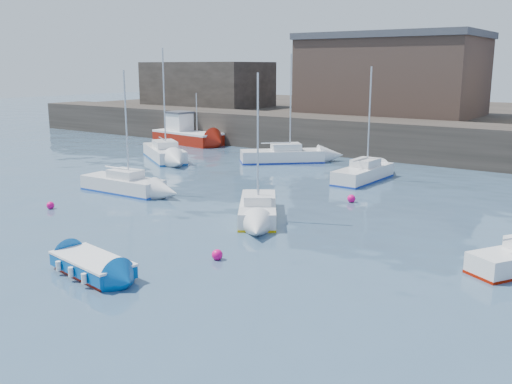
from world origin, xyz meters
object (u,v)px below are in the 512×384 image
Objects in this scene: sailboat_e at (164,153)px; buoy_mid at (217,260)px; buoy_far at (351,202)px; sailboat_f at (363,173)px; buoy_near at (51,209)px; blue_dinghy at (92,265)px; fishing_boat at (186,134)px; sailboat_b at (258,208)px; sailboat_a at (123,184)px; sailboat_h at (282,155)px.

buoy_mid is (18.71, -16.48, -0.57)m from sailboat_e.
buoy_far is at bearing -14.20° from sailboat_e.
sailboat_f is 18.17× the size of buoy_near.
blue_dinghy reaches higher than buoy_mid.
fishing_boat is (-21.28, 28.72, 0.57)m from blue_dinghy.
sailboat_b is 6.56m from buoy_mid.
buoy_far is (2.01, -5.94, -0.52)m from sailboat_f.
sailboat_e is (5.17, -8.34, -0.38)m from fishing_boat.
sailboat_e reaches higher than sailboat_b.
buoy_mid is at bearing -83.71° from sailboat_f.
blue_dinghy is 9.26× the size of buoy_near.
blue_dinghy reaches higher than buoy_far.
buoy_mid is at bearing -69.18° from sailboat_b.
sailboat_a is 13.72m from buoy_mid.
sailboat_b is at bearing -61.71° from sailboat_h.
sailboat_e reaches higher than fishing_boat.
buoy_far is at bearing 80.32° from blue_dinghy.
sailboat_f is at bearing 96.29° from buoy_mid.
buoy_near is 16.19m from buoy_far.
buoy_mid is 11.73m from buoy_far.
sailboat_h is 19.71m from buoy_near.
sailboat_a is 9.88m from sailboat_b.
sailboat_h is 19.09× the size of buoy_mid.
sailboat_f reaches higher than sailboat_a.
sailboat_e reaches higher than sailboat_a.
blue_dinghy is 4.70m from buoy_mid.
fishing_boat is at bearing 151.32° from buoy_far.
sailboat_a is (-9.60, 10.13, 0.13)m from blue_dinghy.
blue_dinghy is at bearing -91.60° from sailboat_b.
sailboat_a reaches higher than buoy_near.
sailboat_h is (8.45, 4.37, -0.03)m from sailboat_e.
sailboat_h is 13.79m from buoy_far.
sailboat_h is at bearing 107.19° from blue_dinghy.
sailboat_f is 8.90m from sailboat_h.
sailboat_e reaches higher than blue_dinghy.
sailboat_e is (-6.51, 10.24, 0.06)m from sailboat_a.
sailboat_h is (-7.93, 14.74, 0.08)m from sailboat_b.
sailboat_h is (-8.31, 3.18, 0.02)m from sailboat_f.
sailboat_h is at bearing 118.29° from sailboat_b.
fishing_boat reaches higher than buoy_far.
fishing_boat is at bearing 139.04° from sailboat_b.
sailboat_e is 16.53m from buoy_near.
sailboat_f is at bearing 48.10° from sailboat_a.
buoy_near is at bearing -154.01° from sailboat_b.
sailboat_b is 0.81× the size of sailboat_e.
buoy_near is at bearing -63.82° from fishing_boat.
sailboat_f is at bearing 57.78° from buoy_near.
buoy_near is at bearing -90.99° from sailboat_a.
sailboat_b is at bearing -32.32° from sailboat_e.
buoy_mid reaches higher than buoy_near.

